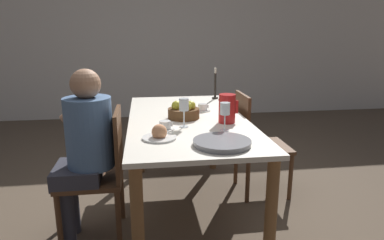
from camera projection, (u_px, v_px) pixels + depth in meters
The scene contains 15 objects.
ground_plane at pixel (187, 209), 2.75m from camera, with size 20.00×20.00×0.00m, color brown.
wall_back at pixel (162, 37), 5.50m from camera, with size 10.00×0.06×2.60m.
dining_table at pixel (187, 131), 2.59m from camera, with size 0.86×1.75×0.76m.
chair_person_side at pixel (101, 171), 2.31m from camera, with size 0.42×0.42×0.88m.
chair_opposite at pixel (255, 141), 2.93m from camera, with size 0.42×0.42×0.88m.
person_seated at pixel (85, 143), 2.21m from camera, with size 0.39×0.41×1.16m.
red_pitcher at pixel (227, 108), 2.40m from camera, with size 0.14×0.12×0.20m.
wine_glass_water at pixel (184, 106), 2.28m from camera, with size 0.06×0.06×0.20m.
wine_glass_juice at pixel (225, 110), 2.19m from camera, with size 0.06×0.06×0.19m.
teacup_near_person at pixel (165, 126), 2.24m from camera, with size 0.13×0.13×0.06m.
teacup_across at pixel (203, 108), 2.77m from camera, with size 0.13×0.13×0.06m.
serving_tray at pixel (222, 143), 1.94m from camera, with size 0.33×0.33×0.03m.
bread_plate at pixel (159, 134), 2.05m from camera, with size 0.21×0.21×0.09m.
fruit_bowl at pixel (184, 111), 2.53m from camera, with size 0.23×0.23×0.13m.
candlestick_tall at pixel (215, 87), 3.26m from camera, with size 0.06×0.06×0.29m.
Camera 1 is at (-0.31, -2.46, 1.38)m, focal length 32.00 mm.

